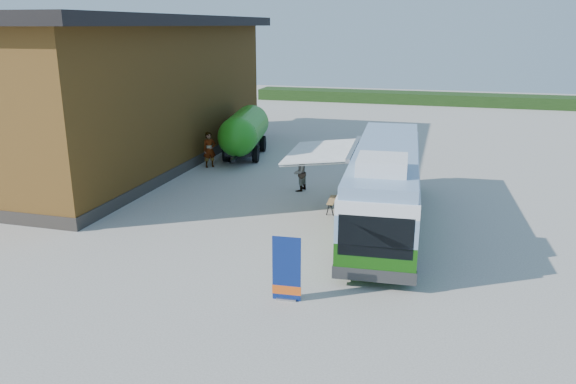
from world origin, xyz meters
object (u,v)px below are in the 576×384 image
(bus, at_px, (385,184))
(person_b, at_px, (299,173))
(person_a, at_px, (209,150))
(slurry_tanker, at_px, (245,130))
(banner, at_px, (287,275))
(picnic_table, at_px, (346,198))

(bus, distance_m, person_b, 5.50)
(person_a, xyz_separation_m, slurry_tanker, (0.91, 2.85, 0.56))
(banner, relative_size, person_a, 0.98)
(banner, height_order, picnic_table, banner)
(slurry_tanker, bearing_deg, person_b, -61.59)
(banner, distance_m, slurry_tanker, 17.28)
(bus, xyz_separation_m, slurry_tanker, (-8.71, 9.35, -0.13))
(picnic_table, xyz_separation_m, person_b, (-2.53, 2.38, 0.23))
(person_a, bearing_deg, picnic_table, -74.18)
(banner, height_order, slurry_tanker, slurry_tanker)
(banner, height_order, person_a, person_a)
(banner, xyz_separation_m, person_b, (-2.28, 10.06, 0.08))
(bus, bearing_deg, person_a, 142.39)
(person_a, distance_m, slurry_tanker, 3.04)
(banner, distance_m, picnic_table, 7.68)
(bus, bearing_deg, person_b, 135.43)
(banner, distance_m, person_a, 15.15)
(bus, height_order, person_a, bus)
(slurry_tanker, bearing_deg, banner, -76.66)
(picnic_table, relative_size, person_b, 0.90)
(picnic_table, distance_m, person_a, 9.64)
(person_a, relative_size, person_b, 1.11)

